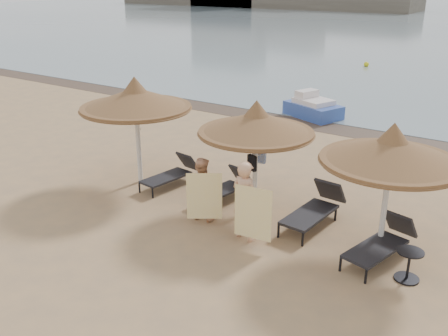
# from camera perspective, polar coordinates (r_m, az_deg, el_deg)

# --- Properties ---
(ground) EXTENTS (160.00, 160.00, 0.00)m
(ground) POSITION_cam_1_polar(r_m,az_deg,el_deg) (11.82, -2.48, -6.71)
(ground) COLOR #A77F53
(ground) RESTS_ON ground
(wet_sand_strip) EXTENTS (200.00, 1.60, 0.01)m
(wet_sand_strip) POSITION_cam_1_polar(r_m,az_deg,el_deg) (19.62, 14.14, 4.15)
(wet_sand_strip) COLOR #4B382A
(wet_sand_strip) RESTS_ON ground
(palapa_left) EXTENTS (3.05, 3.05, 3.03)m
(palapa_left) POSITION_cam_1_polar(r_m,az_deg,el_deg) (13.77, -10.08, 7.76)
(palapa_left) COLOR silver
(palapa_left) RESTS_ON ground
(palapa_center) EXTENTS (2.83, 2.83, 2.80)m
(palapa_center) POSITION_cam_1_polar(r_m,az_deg,el_deg) (11.92, 3.71, 5.10)
(palapa_center) COLOR silver
(palapa_center) RESTS_ON ground
(palapa_right) EXTENTS (2.87, 2.87, 2.85)m
(palapa_right) POSITION_cam_1_polar(r_m,az_deg,el_deg) (10.46, 18.60, 1.89)
(palapa_right) COLOR silver
(palapa_right) RESTS_ON ground
(lounger_far_left) EXTENTS (0.83, 1.87, 0.81)m
(lounger_far_left) POSITION_cam_1_polar(r_m,az_deg,el_deg) (14.03, -5.90, -0.55)
(lounger_far_left) COLOR black
(lounger_far_left) RESTS_ON ground
(lounger_near_left) EXTENTS (0.88, 1.84, 0.79)m
(lounger_near_left) POSITION_cam_1_polar(r_m,az_deg,el_deg) (13.08, 0.21, -2.12)
(lounger_near_left) COLOR black
(lounger_near_left) RESTS_ON ground
(lounger_near_right) EXTENTS (0.84, 2.12, 0.93)m
(lounger_near_right) POSITION_cam_1_polar(r_m,az_deg,el_deg) (11.97, 10.45, -4.47)
(lounger_near_right) COLOR black
(lounger_near_right) RESTS_ON ground
(lounger_far_right) EXTENTS (1.07, 2.04, 0.87)m
(lounger_far_right) POSITION_cam_1_polar(r_m,az_deg,el_deg) (10.91, 17.72, -8.01)
(lounger_far_right) COLOR black
(lounger_far_right) RESTS_ON ground
(side_table) EXTENTS (0.52, 0.52, 0.62)m
(side_table) POSITION_cam_1_polar(r_m,az_deg,el_deg) (10.40, 20.32, -10.48)
(side_table) COLOR black
(side_table) RESTS_ON ground
(person_left) EXTENTS (0.88, 0.63, 1.80)m
(person_left) POSITION_cam_1_polar(r_m,az_deg,el_deg) (11.86, -2.63, -1.79)
(person_left) COLOR #E0A57D
(person_left) RESTS_ON ground
(person_right) EXTENTS (1.07, 0.77, 2.14)m
(person_right) POSITION_cam_1_polar(r_m,az_deg,el_deg) (10.85, 2.44, -3.07)
(person_right) COLOR #E0A57D
(person_right) RESTS_ON ground
(towel_left) EXTENTS (0.69, 0.47, 1.14)m
(towel_left) POSITION_cam_1_polar(r_m,az_deg,el_deg) (11.46, -2.26, -3.25)
(towel_left) COLOR yellow
(towel_left) RESTS_ON ground
(towel_right) EXTENTS (0.85, 0.13, 1.19)m
(towel_right) POSITION_cam_1_polar(r_m,az_deg,el_deg) (10.60, 3.32, -5.18)
(towel_right) COLOR yellow
(towel_right) RESTS_ON ground
(bag_patterned) EXTENTS (0.35, 0.17, 0.42)m
(bag_patterned) POSITION_cam_1_polar(r_m,az_deg,el_deg) (12.33, 4.05, 1.55)
(bag_patterned) COLOR silver
(bag_patterned) RESTS_ON ground
(bag_dark) EXTENTS (0.28, 0.18, 0.38)m
(bag_dark) POSITION_cam_1_polar(r_m,az_deg,el_deg) (12.09, 3.22, 0.59)
(bag_dark) COLOR black
(bag_dark) RESTS_ON ground
(pedal_boat) EXTENTS (2.61, 2.07, 1.06)m
(pedal_boat) POSITION_cam_1_polar(r_m,az_deg,el_deg) (21.20, 10.10, 6.81)
(pedal_boat) COLOR #3352AB
(pedal_boat) RESTS_ON ground
(buoy_left) EXTENTS (0.33, 0.33, 0.33)m
(buoy_left) POSITION_cam_1_polar(r_m,az_deg,el_deg) (34.26, 15.96, 11.33)
(buoy_left) COLOR yellow
(buoy_left) RESTS_ON ground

